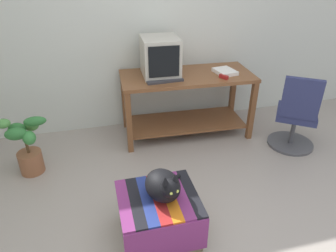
% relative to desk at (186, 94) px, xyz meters
% --- Properties ---
extents(ground_plane, '(14.00, 14.00, 0.00)m').
position_rel_desk_xyz_m(ground_plane, '(-0.40, -1.60, -0.52)').
color(ground_plane, '#9E9389').
extents(back_wall, '(8.00, 0.10, 2.60)m').
position_rel_desk_xyz_m(back_wall, '(-0.40, 0.45, 0.78)').
color(back_wall, silver).
rests_on(back_wall, ground_plane).
extents(desk, '(1.54, 0.73, 0.76)m').
position_rel_desk_xyz_m(desk, '(0.00, 0.00, 0.00)').
color(desk, brown).
rests_on(desk, ground_plane).
extents(tv_monitor, '(0.42, 0.47, 0.42)m').
position_rel_desk_xyz_m(tv_monitor, '(-0.30, 0.06, 0.45)').
color(tv_monitor, '#BCB7A8').
rests_on(tv_monitor, desk).
extents(keyboard, '(0.41, 0.17, 0.02)m').
position_rel_desk_xyz_m(keyboard, '(-0.30, -0.14, 0.25)').
color(keyboard, '#333338').
rests_on(keyboard, desk).
extents(book, '(0.25, 0.29, 0.04)m').
position_rel_desk_xyz_m(book, '(0.44, -0.07, 0.26)').
color(book, white).
rests_on(book, desk).
extents(ottoman_with_blanket, '(0.60, 0.57, 0.38)m').
position_rel_desk_xyz_m(ottoman_with_blanket, '(-0.68, -1.51, -0.33)').
color(ottoman_with_blanket, '#7A664C').
rests_on(ottoman_with_blanket, ground_plane).
extents(cat, '(0.35, 0.39, 0.28)m').
position_rel_desk_xyz_m(cat, '(-0.64, -1.52, -0.03)').
color(cat, black).
rests_on(cat, ottoman_with_blanket).
extents(potted_plant, '(0.45, 0.31, 0.63)m').
position_rel_desk_xyz_m(potted_plant, '(-1.77, -0.39, -0.22)').
color(potted_plant, brown).
rests_on(potted_plant, ground_plane).
extents(office_chair, '(0.59, 0.59, 0.89)m').
position_rel_desk_xyz_m(office_chair, '(1.08, -0.63, -0.14)').
color(office_chair, '#4C4C51').
rests_on(office_chair, ground_plane).
extents(stapler, '(0.08, 0.11, 0.04)m').
position_rel_desk_xyz_m(stapler, '(0.36, -0.22, 0.26)').
color(stapler, '#A31E1E').
rests_on(stapler, desk).
extents(pen, '(0.04, 0.14, 0.01)m').
position_rel_desk_xyz_m(pen, '(0.47, -0.01, 0.24)').
color(pen, '#2351B2').
rests_on(pen, desk).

